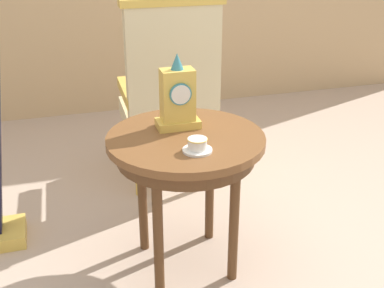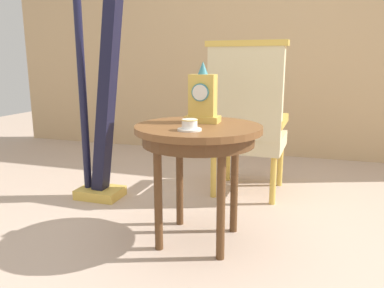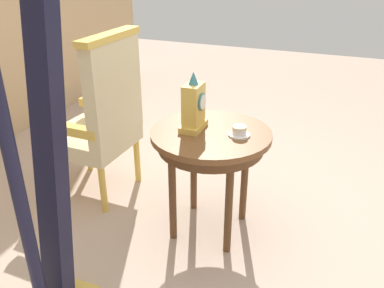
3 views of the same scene
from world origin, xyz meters
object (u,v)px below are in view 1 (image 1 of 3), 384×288
(side_table, at_px, (186,153))
(teacup_left, at_px, (197,145))
(mantel_clock, at_px, (178,99))
(armchair, at_px, (170,91))

(side_table, relative_size, teacup_left, 5.69)
(mantel_clock, bearing_deg, teacup_left, -87.96)
(side_table, distance_m, armchair, 0.82)
(side_table, bearing_deg, teacup_left, -89.01)
(teacup_left, height_order, armchair, armchair)
(mantel_clock, xyz_separation_m, armchair, (0.14, 0.71, -0.21))
(armchair, bearing_deg, mantel_clock, -100.96)
(side_table, height_order, mantel_clock, mantel_clock)
(mantel_clock, relative_size, armchair, 0.29)
(side_table, relative_size, mantel_clock, 2.05)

